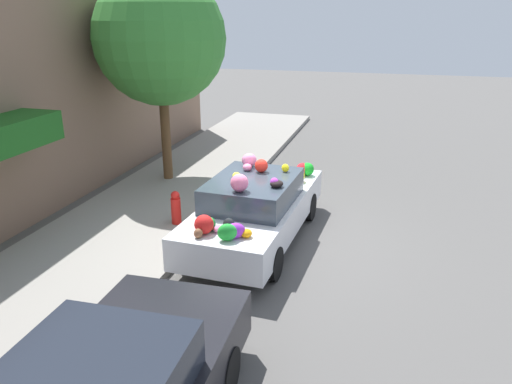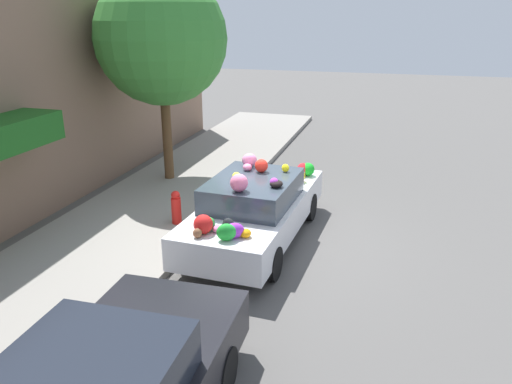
# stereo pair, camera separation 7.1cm
# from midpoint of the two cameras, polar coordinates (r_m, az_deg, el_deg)

# --- Properties ---
(ground_plane) EXTENTS (60.00, 60.00, 0.00)m
(ground_plane) POSITION_cam_midpoint_polar(r_m,az_deg,el_deg) (9.89, 0.55, -5.55)
(ground_plane) COLOR #565451
(sidewalk_curb) EXTENTS (24.00, 3.20, 0.15)m
(sidewalk_curb) POSITION_cam_midpoint_polar(r_m,az_deg,el_deg) (10.83, -13.36, -3.34)
(sidewalk_curb) COLOR gray
(sidewalk_curb) RESTS_ON ground
(building_facade) EXTENTS (18.00, 1.20, 5.13)m
(building_facade) POSITION_cam_midpoint_polar(r_m,az_deg,el_deg) (11.33, -24.63, 9.46)
(building_facade) COLOR #846651
(building_facade) RESTS_ON ground
(street_tree) EXTENTS (3.19, 3.19, 5.10)m
(street_tree) POSITION_cam_midpoint_polar(r_m,az_deg,el_deg) (12.68, -10.63, 16.84)
(street_tree) COLOR brown
(street_tree) RESTS_ON sidewalk_curb
(fire_hydrant) EXTENTS (0.20, 0.20, 0.70)m
(fire_hydrant) POSITION_cam_midpoint_polar(r_m,az_deg,el_deg) (10.30, -8.91, -1.75)
(fire_hydrant) COLOR red
(fire_hydrant) RESTS_ON sidewalk_curb
(art_car) EXTENTS (4.45, 1.88, 1.65)m
(art_car) POSITION_cam_midpoint_polar(r_m,az_deg,el_deg) (9.58, 0.17, -1.76)
(art_car) COLOR silver
(art_car) RESTS_ON ground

